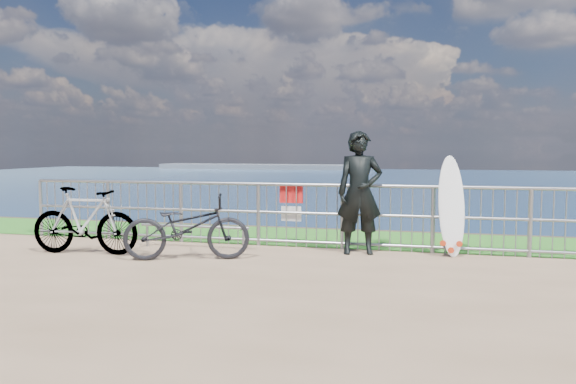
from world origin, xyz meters
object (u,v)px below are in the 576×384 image
(surfboard, at_px, (451,210))
(bicycle_near, at_px, (187,227))
(bicycle_far, at_px, (85,221))
(surfer, at_px, (360,193))

(surfboard, height_order, bicycle_near, surfboard)
(surfboard, distance_m, bicycle_near, 4.22)
(surfboard, distance_m, bicycle_far, 5.95)
(surfboard, bearing_deg, bicycle_far, -167.10)
(surfer, bearing_deg, bicycle_near, -169.09)
(bicycle_near, height_order, bicycle_far, bicycle_far)
(surfer, bearing_deg, surfboard, -6.37)
(bicycle_far, bearing_deg, surfer, -79.77)
(surfer, xyz_separation_m, bicycle_far, (-4.35, -1.14, -0.46))
(surfer, relative_size, surfboard, 1.24)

